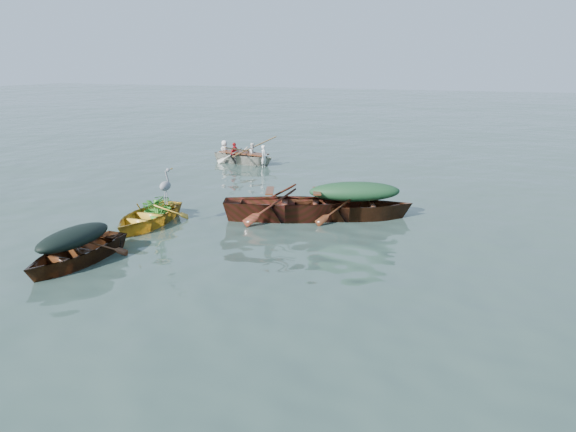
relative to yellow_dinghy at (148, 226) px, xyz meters
name	(u,v)px	position (x,y,z in m)	size (l,w,h in m)	color
ground	(237,257)	(3.22, -1.29, 0.00)	(140.00, 140.00, 0.00)	#31453D
yellow_dinghy	(148,226)	(0.00, 0.00, 0.00)	(1.45, 3.34, 0.91)	gold
dark_covered_boat	(76,264)	(0.27, -2.91, 0.00)	(1.30, 3.50, 0.86)	#472710
green_tarp_boat	(354,219)	(4.78, 2.58, 0.00)	(1.37, 4.40, 1.03)	#491F11
open_wooden_boat	(293,219)	(3.28, 1.93, 0.00)	(1.60, 5.14, 1.25)	#5C1F17
rowed_boat	(244,164)	(-1.58, 8.92, 0.00)	(1.16, 3.86, 0.90)	beige
dark_tarp_cover	(73,235)	(0.27, -2.91, 0.63)	(0.72, 1.93, 0.40)	black
green_tarp_cover	(355,191)	(4.78, 2.58, 0.77)	(0.75, 2.42, 0.52)	#193E1C
thwart_benches	(293,196)	(3.28, 1.93, 0.64)	(0.96, 2.57, 0.04)	#492211
heron	(166,192)	(0.54, 0.09, 0.92)	(0.28, 0.40, 0.92)	gray
dinghy_weeds	(158,192)	(-0.01, 0.55, 0.76)	(0.70, 0.90, 0.60)	#2D751E
rowers	(244,144)	(-1.58, 8.92, 0.83)	(1.04, 2.71, 0.76)	white
oars	(244,152)	(-1.58, 8.92, 0.48)	(2.60, 0.60, 0.06)	brown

